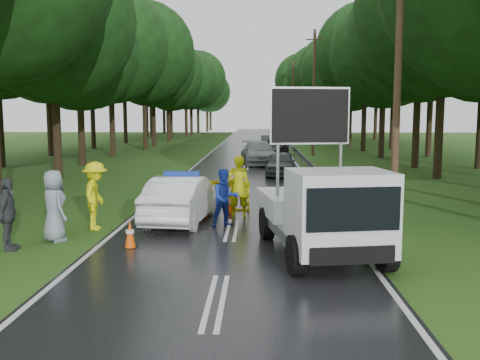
{
  "coord_description": "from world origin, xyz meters",
  "views": [
    {
      "loc": [
        0.76,
        -15.42,
        3.44
      ],
      "look_at": [
        0.18,
        1.58,
        1.3
      ],
      "focal_mm": 40.0,
      "sensor_mm": 36.0,
      "label": 1
    }
  ],
  "objects_px": {
    "officer": "(238,186)",
    "queue_car_third": "(274,148)",
    "queue_car_second": "(259,153)",
    "work_truck": "(323,211)",
    "civilian": "(225,198)",
    "queue_car_first": "(281,163)",
    "barrier": "(214,188)",
    "queue_car_fourth": "(268,142)",
    "police_sedan": "(182,199)"
  },
  "relations": [
    {
      "from": "queue_car_first",
      "to": "queue_car_third",
      "type": "distance_m",
      "value": 13.44
    },
    {
      "from": "police_sedan",
      "to": "officer",
      "type": "distance_m",
      "value": 1.97
    },
    {
      "from": "civilian",
      "to": "queue_car_first",
      "type": "xyz_separation_m",
      "value": [
        2.25,
        13.4,
        -0.2
      ]
    },
    {
      "from": "civilian",
      "to": "queue_car_first",
      "type": "relative_size",
      "value": 0.44
    },
    {
      "from": "queue_car_third",
      "to": "work_truck",
      "type": "bearing_deg",
      "value": -84.68
    },
    {
      "from": "queue_car_fourth",
      "to": "officer",
      "type": "bearing_deg",
      "value": -91.37
    },
    {
      "from": "work_truck",
      "to": "queue_car_second",
      "type": "bearing_deg",
      "value": 83.85
    },
    {
      "from": "civilian",
      "to": "queue_car_second",
      "type": "bearing_deg",
      "value": 64.57
    },
    {
      "from": "police_sedan",
      "to": "queue_car_second",
      "type": "distance_m",
      "value": 19.37
    },
    {
      "from": "civilian",
      "to": "queue_car_second",
      "type": "distance_m",
      "value": 19.8
    },
    {
      "from": "work_truck",
      "to": "queue_car_first",
      "type": "distance_m",
      "value": 16.75
    },
    {
      "from": "barrier",
      "to": "officer",
      "type": "bearing_deg",
      "value": -46.17
    },
    {
      "from": "civilian",
      "to": "officer",
      "type": "bearing_deg",
      "value": 53.93
    },
    {
      "from": "queue_car_first",
      "to": "queue_car_second",
      "type": "relative_size",
      "value": 0.76
    },
    {
      "from": "police_sedan",
      "to": "barrier",
      "type": "height_order",
      "value": "police_sedan"
    },
    {
      "from": "work_truck",
      "to": "queue_car_second",
      "type": "height_order",
      "value": "work_truck"
    },
    {
      "from": "officer",
      "to": "queue_car_third",
      "type": "relative_size",
      "value": 0.43
    },
    {
      "from": "work_truck",
      "to": "queue_car_fourth",
      "type": "height_order",
      "value": "work_truck"
    },
    {
      "from": "queue_car_first",
      "to": "queue_car_fourth",
      "type": "xyz_separation_m",
      "value": [
        -0.28,
        21.98,
        -0.03
      ]
    },
    {
      "from": "queue_car_second",
      "to": "queue_car_fourth",
      "type": "height_order",
      "value": "queue_car_second"
    },
    {
      "from": "police_sedan",
      "to": "queue_car_third",
      "type": "relative_size",
      "value": 0.95
    },
    {
      "from": "officer",
      "to": "queue_car_fourth",
      "type": "distance_m",
      "value": 33.98
    },
    {
      "from": "queue_car_fourth",
      "to": "queue_car_first",
      "type": "bearing_deg",
      "value": -87.91
    },
    {
      "from": "queue_car_fourth",
      "to": "work_truck",
      "type": "bearing_deg",
      "value": -87.77
    },
    {
      "from": "civilian",
      "to": "queue_car_third",
      "type": "relative_size",
      "value": 0.36
    },
    {
      "from": "civilian",
      "to": "police_sedan",
      "type": "bearing_deg",
      "value": 135.86
    },
    {
      "from": "police_sedan",
      "to": "queue_car_fourth",
      "type": "bearing_deg",
      "value": -89.13
    },
    {
      "from": "queue_car_first",
      "to": "queue_car_third",
      "type": "xyz_separation_m",
      "value": [
        0.04,
        13.44,
        -0.0
      ]
    },
    {
      "from": "queue_car_second",
      "to": "queue_car_third",
      "type": "xyz_separation_m",
      "value": [
        1.24,
        7.06,
        -0.09
      ]
    },
    {
      "from": "police_sedan",
      "to": "queue_car_fourth",
      "type": "xyz_separation_m",
      "value": [
        3.36,
        34.82,
        -0.09
      ]
    },
    {
      "from": "work_truck",
      "to": "queue_car_fourth",
      "type": "distance_m",
      "value": 38.73
    },
    {
      "from": "police_sedan",
      "to": "queue_car_third",
      "type": "bearing_deg",
      "value": -91.6
    },
    {
      "from": "officer",
      "to": "queue_car_third",
      "type": "bearing_deg",
      "value": -97.76
    },
    {
      "from": "work_truck",
      "to": "civilian",
      "type": "bearing_deg",
      "value": 117.49
    },
    {
      "from": "work_truck",
      "to": "queue_car_first",
      "type": "xyz_separation_m",
      "value": [
        -0.31,
        16.74,
        -0.42
      ]
    },
    {
      "from": "police_sedan",
      "to": "civilian",
      "type": "distance_m",
      "value": 1.51
    },
    {
      "from": "officer",
      "to": "civilian",
      "type": "bearing_deg",
      "value": 72.92
    },
    {
      "from": "police_sedan",
      "to": "queue_car_third",
      "type": "xyz_separation_m",
      "value": [
        3.68,
        26.28,
        -0.07
      ]
    },
    {
      "from": "police_sedan",
      "to": "work_truck",
      "type": "xyz_separation_m",
      "value": [
        3.95,
        -3.91,
        0.36
      ]
    },
    {
      "from": "work_truck",
      "to": "officer",
      "type": "bearing_deg",
      "value": 104.91
    },
    {
      "from": "civilian",
      "to": "queue_car_fourth",
      "type": "relative_size",
      "value": 0.45
    },
    {
      "from": "officer",
      "to": "queue_car_first",
      "type": "height_order",
      "value": "officer"
    },
    {
      "from": "barrier",
      "to": "queue_car_first",
      "type": "xyz_separation_m",
      "value": [
        2.81,
        10.68,
        -0.13
      ]
    },
    {
      "from": "barrier",
      "to": "officer",
      "type": "distance_m",
      "value": 1.59
    },
    {
      "from": "police_sedan",
      "to": "queue_car_third",
      "type": "height_order",
      "value": "police_sedan"
    },
    {
      "from": "civilian",
      "to": "queue_car_fourth",
      "type": "distance_m",
      "value": 35.43
    },
    {
      "from": "work_truck",
      "to": "civilian",
      "type": "xyz_separation_m",
      "value": [
        -2.56,
        3.35,
        -0.22
      ]
    },
    {
      "from": "barrier",
      "to": "queue_car_first",
      "type": "bearing_deg",
      "value": 83.52
    },
    {
      "from": "officer",
      "to": "queue_car_second",
      "type": "bearing_deg",
      "value": -95.59
    },
    {
      "from": "queue_car_first",
      "to": "queue_car_second",
      "type": "bearing_deg",
      "value": 104.21
    }
  ]
}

